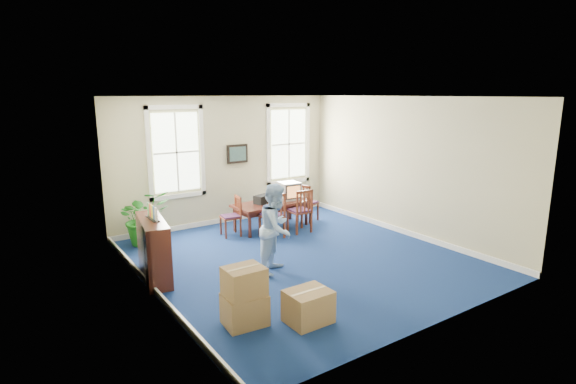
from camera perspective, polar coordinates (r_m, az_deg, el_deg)
floor at (r=9.18m, az=1.60°, el=-8.39°), size 6.50×6.50×0.00m
ceiling at (r=8.58m, az=1.74°, el=12.01°), size 6.50×6.50×0.00m
wall_back at (r=11.49m, az=-7.87°, el=4.00°), size 6.50×0.00×6.50m
wall_front at (r=6.46m, az=18.80°, el=-3.17°), size 6.50×0.00×6.50m
wall_left at (r=7.43m, az=-17.45°, el=-1.08°), size 0.00×6.50×6.50m
wall_right at (r=10.75m, az=14.77°, el=3.12°), size 0.00×6.50×6.50m
baseboard_back at (r=11.79m, az=-7.59°, el=-3.44°), size 6.00×0.04×0.12m
baseboard_left at (r=7.93m, az=-16.51°, el=-11.94°), size 0.04×6.50×0.12m
baseboard_right at (r=11.07m, az=14.23°, el=-4.78°), size 0.04×6.50×0.12m
window_left at (r=10.93m, az=-14.01°, el=4.90°), size 1.40×0.12×2.20m
window_right at (r=12.39m, az=0.06°, el=6.12°), size 1.40×0.12×2.20m
wall_picture at (r=11.56m, az=-6.45°, el=4.84°), size 0.58×0.06×0.48m
conference_table at (r=11.09m, az=-2.13°, el=-2.94°), size 1.95×0.98×0.65m
crt_tv at (r=11.29m, az=0.14°, el=0.17°), size 0.52×0.56×0.43m
game_console at (r=11.45m, az=1.34°, el=-0.64°), size 0.17×0.21×0.05m
equipment_bag at (r=10.91m, az=-3.23°, el=-0.91°), size 0.46×0.36×0.20m
chair_near_left at (r=10.31m, az=-2.06°, el=-2.96°), size 0.48×0.48×1.05m
chair_near_right at (r=10.72m, az=1.46°, el=-2.34°), size 0.49×0.49×1.06m
chair_end_left at (r=10.52m, az=-7.33°, el=-3.08°), size 0.47×0.47×0.93m
chair_end_right at (r=11.66m, az=2.54°, el=-1.32°), size 0.57×0.57×0.99m
man at (r=8.31m, az=-1.50°, el=-4.59°), size 1.03×0.99×1.66m
credenza at (r=8.41m, az=-16.70°, el=-6.95°), size 0.62×1.44×1.10m
brochure_rack at (r=8.22m, az=-16.86°, el=-2.41°), size 0.16×0.63×0.27m
potted_plant at (r=10.34m, az=-17.81°, el=-3.08°), size 1.15×1.02×1.21m
cardboard_boxes at (r=6.78m, az=-4.30°, el=-12.07°), size 1.60×1.60×0.91m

